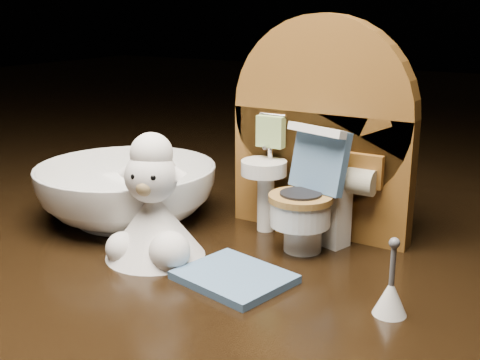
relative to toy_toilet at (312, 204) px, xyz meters
name	(u,v)px	position (x,y,z in m)	size (l,w,h in m)	color
backdrop_panel	(319,141)	(-0.01, 0.03, 0.04)	(0.13, 0.05, 0.15)	brown
toy_toilet	(312,204)	(0.00, 0.00, 0.00)	(0.05, 0.06, 0.08)	white
bath_mat	(234,277)	(-0.02, -0.07, -0.03)	(0.06, 0.05, 0.00)	#4D7299
toilet_brush	(391,295)	(0.07, -0.06, -0.02)	(0.02, 0.02, 0.04)	white
plush_lamb	(153,215)	(-0.08, -0.07, 0.00)	(0.06, 0.06, 0.08)	white
ceramic_bowl	(127,193)	(-0.14, -0.02, -0.01)	(0.13, 0.13, 0.04)	white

